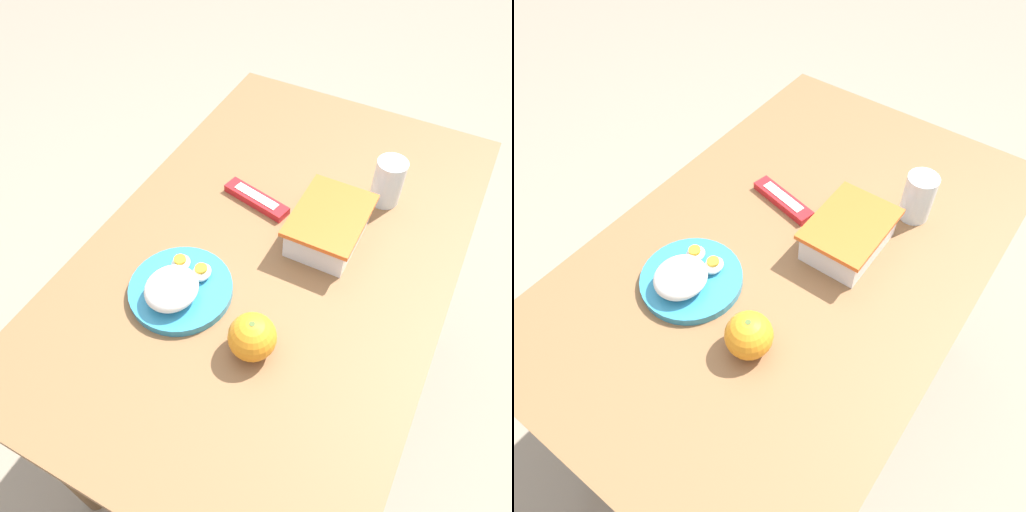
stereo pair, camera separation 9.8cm
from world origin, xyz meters
The scene contains 7 objects.
ground_plane centered at (0.00, 0.00, 0.00)m, with size 10.00×10.00×0.00m, color gray.
table centered at (0.00, 0.00, 0.64)m, with size 1.13×0.71×0.76m.
food_container centered at (-0.07, 0.09, 0.79)m, with size 0.19×0.14×0.07m.
orange_fruit centered at (0.24, 0.07, 0.80)m, with size 0.09×0.09×0.09m.
rice_plate centered at (0.20, -0.11, 0.78)m, with size 0.20×0.20×0.07m.
candy_bar centered at (-0.09, -0.09, 0.77)m, with size 0.07×0.16×0.02m.
drinking_glass centered at (-0.23, 0.16, 0.81)m, with size 0.07×0.07×0.11m.
Camera 2 is at (0.57, 0.35, 1.54)m, focal length 35.00 mm.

